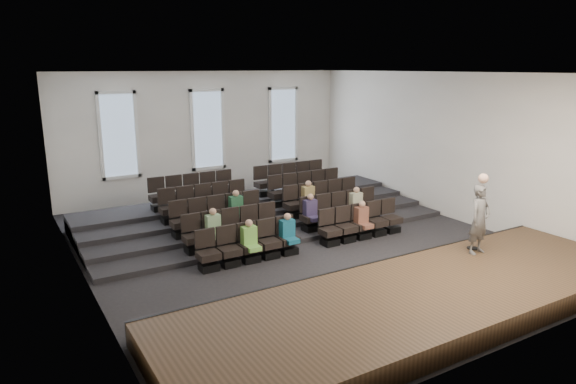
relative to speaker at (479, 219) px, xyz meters
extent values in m
plane|color=black|center=(-2.82, 4.17, -1.40)|extent=(14.00, 14.00, 0.00)
cube|color=white|center=(-2.82, 4.17, 3.61)|extent=(12.00, 14.00, 0.02)
cube|color=white|center=(-2.82, 11.19, 1.10)|extent=(12.00, 0.04, 5.00)
cube|color=white|center=(-2.82, -2.85, 1.10)|extent=(12.00, 0.04, 5.00)
cube|color=white|center=(-8.84, 4.17, 1.10)|extent=(0.04, 14.00, 5.00)
cube|color=white|center=(3.20, 4.17, 1.10)|extent=(0.04, 14.00, 5.00)
cube|color=#46301E|center=(-2.82, -0.93, -1.15)|extent=(11.80, 3.60, 0.50)
cube|color=black|center=(-2.82, 0.84, -1.15)|extent=(11.80, 0.06, 0.52)
cube|color=black|center=(-2.82, 6.49, -1.33)|extent=(11.80, 4.80, 0.15)
cube|color=black|center=(-2.82, 7.02, -1.25)|extent=(11.80, 3.75, 0.30)
cube|color=black|center=(-2.82, 7.54, -1.18)|extent=(11.80, 2.70, 0.45)
cube|color=black|center=(-2.82, 8.07, -1.10)|extent=(11.80, 1.65, 0.60)
cube|color=black|center=(-5.94, 3.57, -1.30)|extent=(0.47, 0.43, 0.20)
cube|color=black|center=(-5.94, 3.57, -0.99)|extent=(0.55, 0.50, 0.19)
cube|color=black|center=(-5.94, 3.78, -0.58)|extent=(0.55, 0.08, 0.50)
cube|color=black|center=(-5.34, 3.57, -1.30)|extent=(0.47, 0.43, 0.20)
cube|color=black|center=(-5.34, 3.57, -0.99)|extent=(0.55, 0.50, 0.19)
cube|color=black|center=(-5.34, 3.78, -0.58)|extent=(0.55, 0.08, 0.50)
cube|color=black|center=(-4.74, 3.57, -1.30)|extent=(0.47, 0.43, 0.20)
cube|color=black|center=(-4.74, 3.57, -0.99)|extent=(0.55, 0.50, 0.19)
cube|color=black|center=(-4.74, 3.78, -0.58)|extent=(0.55, 0.08, 0.50)
cube|color=black|center=(-4.14, 3.57, -1.30)|extent=(0.47, 0.43, 0.20)
cube|color=black|center=(-4.14, 3.57, -0.99)|extent=(0.55, 0.50, 0.19)
cube|color=black|center=(-4.14, 3.78, -0.58)|extent=(0.55, 0.08, 0.50)
cube|color=black|center=(-3.54, 3.57, -1.30)|extent=(0.47, 0.43, 0.20)
cube|color=black|center=(-3.54, 3.57, -0.99)|extent=(0.55, 0.50, 0.19)
cube|color=black|center=(-3.54, 3.78, -0.58)|extent=(0.55, 0.08, 0.50)
cube|color=black|center=(-2.09, 3.57, -1.30)|extent=(0.47, 0.43, 0.20)
cube|color=black|center=(-2.09, 3.57, -0.99)|extent=(0.55, 0.50, 0.19)
cube|color=black|center=(-2.09, 3.78, -0.58)|extent=(0.55, 0.08, 0.50)
cube|color=black|center=(-1.49, 3.57, -1.30)|extent=(0.47, 0.43, 0.20)
cube|color=black|center=(-1.49, 3.57, -0.99)|extent=(0.55, 0.50, 0.19)
cube|color=black|center=(-1.49, 3.78, -0.58)|extent=(0.55, 0.08, 0.50)
cube|color=black|center=(-0.89, 3.57, -1.30)|extent=(0.47, 0.43, 0.20)
cube|color=black|center=(-0.89, 3.57, -0.99)|extent=(0.55, 0.50, 0.19)
cube|color=black|center=(-0.89, 3.78, -0.58)|extent=(0.55, 0.08, 0.50)
cube|color=black|center=(-0.29, 3.57, -1.30)|extent=(0.47, 0.43, 0.20)
cube|color=black|center=(-0.29, 3.57, -0.99)|extent=(0.55, 0.50, 0.19)
cube|color=black|center=(-0.29, 3.78, -0.58)|extent=(0.55, 0.08, 0.50)
cube|color=black|center=(0.31, 3.57, -1.30)|extent=(0.47, 0.43, 0.20)
cube|color=black|center=(0.31, 3.57, -0.99)|extent=(0.55, 0.50, 0.19)
cube|color=black|center=(0.31, 3.78, -0.58)|extent=(0.55, 0.08, 0.50)
cube|color=black|center=(-5.94, 4.62, -1.15)|extent=(0.47, 0.43, 0.20)
cube|color=black|center=(-5.94, 4.62, -0.84)|extent=(0.55, 0.50, 0.19)
cube|color=black|center=(-5.94, 4.83, -0.43)|extent=(0.55, 0.08, 0.50)
cube|color=black|center=(-5.34, 4.62, -1.15)|extent=(0.47, 0.43, 0.20)
cube|color=black|center=(-5.34, 4.62, -0.84)|extent=(0.55, 0.50, 0.19)
cube|color=black|center=(-5.34, 4.83, -0.43)|extent=(0.55, 0.08, 0.50)
cube|color=black|center=(-4.74, 4.62, -1.15)|extent=(0.47, 0.43, 0.20)
cube|color=black|center=(-4.74, 4.62, -0.84)|extent=(0.55, 0.50, 0.19)
cube|color=black|center=(-4.74, 4.83, -0.43)|extent=(0.55, 0.08, 0.50)
cube|color=black|center=(-4.14, 4.62, -1.15)|extent=(0.47, 0.43, 0.20)
cube|color=black|center=(-4.14, 4.62, -0.84)|extent=(0.55, 0.50, 0.19)
cube|color=black|center=(-4.14, 4.83, -0.43)|extent=(0.55, 0.08, 0.50)
cube|color=black|center=(-3.54, 4.62, -1.15)|extent=(0.47, 0.43, 0.20)
cube|color=black|center=(-3.54, 4.62, -0.84)|extent=(0.55, 0.50, 0.19)
cube|color=black|center=(-3.54, 4.83, -0.43)|extent=(0.55, 0.08, 0.50)
cube|color=black|center=(-2.09, 4.62, -1.15)|extent=(0.47, 0.43, 0.20)
cube|color=black|center=(-2.09, 4.62, -0.84)|extent=(0.55, 0.50, 0.19)
cube|color=black|center=(-2.09, 4.83, -0.43)|extent=(0.55, 0.08, 0.50)
cube|color=black|center=(-1.49, 4.62, -1.15)|extent=(0.47, 0.43, 0.20)
cube|color=black|center=(-1.49, 4.62, -0.84)|extent=(0.55, 0.50, 0.19)
cube|color=black|center=(-1.49, 4.83, -0.43)|extent=(0.55, 0.08, 0.50)
cube|color=black|center=(-0.89, 4.62, -1.15)|extent=(0.47, 0.43, 0.20)
cube|color=black|center=(-0.89, 4.62, -0.84)|extent=(0.55, 0.50, 0.19)
cube|color=black|center=(-0.89, 4.83, -0.43)|extent=(0.55, 0.08, 0.50)
cube|color=black|center=(-0.29, 4.62, -1.15)|extent=(0.47, 0.43, 0.20)
cube|color=black|center=(-0.29, 4.62, -0.84)|extent=(0.55, 0.50, 0.19)
cube|color=black|center=(-0.29, 4.83, -0.43)|extent=(0.55, 0.08, 0.50)
cube|color=black|center=(0.31, 4.62, -1.15)|extent=(0.47, 0.43, 0.20)
cube|color=black|center=(0.31, 4.62, -0.84)|extent=(0.55, 0.50, 0.19)
cube|color=black|center=(0.31, 4.83, -0.43)|extent=(0.55, 0.08, 0.50)
cube|color=black|center=(-5.94, 5.67, -1.00)|extent=(0.47, 0.42, 0.20)
cube|color=black|center=(-5.94, 5.67, -0.69)|extent=(0.55, 0.50, 0.19)
cube|color=black|center=(-5.94, 5.88, -0.28)|extent=(0.55, 0.08, 0.50)
cube|color=black|center=(-5.34, 5.67, -1.00)|extent=(0.47, 0.42, 0.20)
cube|color=black|center=(-5.34, 5.67, -0.69)|extent=(0.55, 0.50, 0.19)
cube|color=black|center=(-5.34, 5.88, -0.28)|extent=(0.55, 0.08, 0.50)
cube|color=black|center=(-4.74, 5.67, -1.00)|extent=(0.47, 0.42, 0.20)
cube|color=black|center=(-4.74, 5.67, -0.69)|extent=(0.55, 0.50, 0.19)
cube|color=black|center=(-4.74, 5.88, -0.28)|extent=(0.55, 0.08, 0.50)
cube|color=black|center=(-4.14, 5.67, -1.00)|extent=(0.47, 0.42, 0.20)
cube|color=black|center=(-4.14, 5.67, -0.69)|extent=(0.55, 0.50, 0.19)
cube|color=black|center=(-4.14, 5.88, -0.28)|extent=(0.55, 0.08, 0.50)
cube|color=black|center=(-3.54, 5.67, -1.00)|extent=(0.47, 0.42, 0.20)
cube|color=black|center=(-3.54, 5.67, -0.69)|extent=(0.55, 0.50, 0.19)
cube|color=black|center=(-3.54, 5.88, -0.28)|extent=(0.55, 0.08, 0.50)
cube|color=black|center=(-2.09, 5.67, -1.00)|extent=(0.47, 0.42, 0.20)
cube|color=black|center=(-2.09, 5.67, -0.69)|extent=(0.55, 0.50, 0.19)
cube|color=black|center=(-2.09, 5.88, -0.28)|extent=(0.55, 0.08, 0.50)
cube|color=black|center=(-1.49, 5.67, -1.00)|extent=(0.47, 0.42, 0.20)
cube|color=black|center=(-1.49, 5.67, -0.69)|extent=(0.55, 0.50, 0.19)
cube|color=black|center=(-1.49, 5.88, -0.28)|extent=(0.55, 0.08, 0.50)
cube|color=black|center=(-0.89, 5.67, -1.00)|extent=(0.47, 0.42, 0.20)
cube|color=black|center=(-0.89, 5.67, -0.69)|extent=(0.55, 0.50, 0.19)
cube|color=black|center=(-0.89, 5.88, -0.28)|extent=(0.55, 0.08, 0.50)
cube|color=black|center=(-0.29, 5.67, -1.00)|extent=(0.47, 0.42, 0.20)
cube|color=black|center=(-0.29, 5.67, -0.69)|extent=(0.55, 0.50, 0.19)
cube|color=black|center=(-0.29, 5.88, -0.28)|extent=(0.55, 0.08, 0.50)
cube|color=black|center=(0.31, 5.67, -1.00)|extent=(0.47, 0.42, 0.20)
cube|color=black|center=(0.31, 5.67, -0.69)|extent=(0.55, 0.50, 0.19)
cube|color=black|center=(0.31, 5.88, -0.28)|extent=(0.55, 0.08, 0.50)
cube|color=black|center=(-5.94, 6.72, -0.85)|extent=(0.47, 0.42, 0.20)
cube|color=black|center=(-5.94, 6.72, -0.54)|extent=(0.55, 0.50, 0.19)
cube|color=black|center=(-5.94, 6.93, -0.13)|extent=(0.55, 0.08, 0.50)
cube|color=black|center=(-5.34, 6.72, -0.85)|extent=(0.47, 0.42, 0.20)
cube|color=black|center=(-5.34, 6.72, -0.54)|extent=(0.55, 0.50, 0.19)
cube|color=black|center=(-5.34, 6.93, -0.13)|extent=(0.55, 0.08, 0.50)
cube|color=black|center=(-4.74, 6.72, -0.85)|extent=(0.47, 0.42, 0.20)
cube|color=black|center=(-4.74, 6.72, -0.54)|extent=(0.55, 0.50, 0.19)
cube|color=black|center=(-4.74, 6.93, -0.13)|extent=(0.55, 0.08, 0.50)
cube|color=black|center=(-4.14, 6.72, -0.85)|extent=(0.47, 0.42, 0.20)
cube|color=black|center=(-4.14, 6.72, -0.54)|extent=(0.55, 0.50, 0.19)
cube|color=black|center=(-4.14, 6.93, -0.13)|extent=(0.55, 0.08, 0.50)
cube|color=black|center=(-3.54, 6.72, -0.85)|extent=(0.47, 0.42, 0.20)
cube|color=black|center=(-3.54, 6.72, -0.54)|extent=(0.55, 0.50, 0.19)
cube|color=black|center=(-3.54, 6.93, -0.13)|extent=(0.55, 0.08, 0.50)
cube|color=black|center=(-2.09, 6.72, -0.85)|extent=(0.47, 0.42, 0.20)
cube|color=black|center=(-2.09, 6.72, -0.54)|extent=(0.55, 0.50, 0.19)
cube|color=black|center=(-2.09, 6.93, -0.13)|extent=(0.55, 0.08, 0.50)
cube|color=black|center=(-1.49, 6.72, -0.85)|extent=(0.47, 0.42, 0.20)
cube|color=black|center=(-1.49, 6.72, -0.54)|extent=(0.55, 0.50, 0.19)
cube|color=black|center=(-1.49, 6.93, -0.13)|extent=(0.55, 0.08, 0.50)
cube|color=black|center=(-0.89, 6.72, -0.85)|extent=(0.47, 0.42, 0.20)
cube|color=black|center=(-0.89, 6.72, -0.54)|extent=(0.55, 0.50, 0.19)
cube|color=black|center=(-0.89, 6.93, -0.13)|extent=(0.55, 0.08, 0.50)
cube|color=black|center=(-0.29, 6.72, -0.85)|extent=(0.47, 0.42, 0.20)
cube|color=black|center=(-0.29, 6.72, -0.54)|extent=(0.55, 0.50, 0.19)
cube|color=black|center=(-0.29, 6.93, -0.13)|extent=(0.55, 0.08, 0.50)
cube|color=black|center=(0.31, 6.72, -0.85)|extent=(0.47, 0.42, 0.20)
cube|color=black|center=(0.31, 6.72, -0.54)|extent=(0.55, 0.50, 0.19)
cube|color=black|center=(0.31, 6.93, -0.13)|extent=(0.55, 0.08, 0.50)
cube|color=black|center=(-5.94, 7.77, -0.70)|extent=(0.47, 0.42, 0.20)
cube|color=black|center=(-5.94, 7.77, -0.39)|extent=(0.55, 0.50, 0.19)
cube|color=black|center=(-5.94, 7.98, 0.02)|extent=(0.55, 0.08, 0.50)
cube|color=black|center=(-5.34, 7.77, -0.70)|extent=(0.47, 0.42, 0.20)
cube|color=black|center=(-5.34, 7.77, -0.39)|extent=(0.55, 0.50, 0.19)
cube|color=black|center=(-5.34, 7.98, 0.02)|extent=(0.55, 0.08, 0.50)
cube|color=black|center=(-4.74, 7.77, -0.70)|extent=(0.47, 0.42, 0.20)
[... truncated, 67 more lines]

